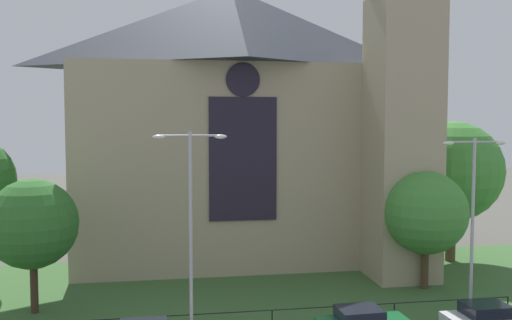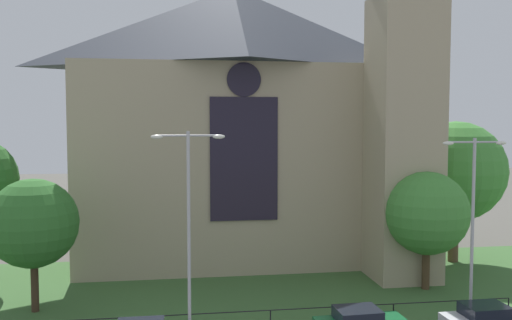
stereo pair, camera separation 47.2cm
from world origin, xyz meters
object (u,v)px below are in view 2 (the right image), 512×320
tree_right_far (455,172)px  streetlamp_near (189,211)px  parked_car_white (488,320)px  church_building (245,120)px  tree_right_near (427,213)px  streetlamp_far (473,208)px  tree_left_near (33,223)px

tree_right_far → streetlamp_near: 22.53m
tree_right_far → parked_car_white: tree_right_far is taller
church_building → tree_right_near: size_ratio=3.64×
church_building → tree_right_far: bearing=-14.6°
streetlamp_far → church_building: bearing=121.5°
church_building → streetlamp_far: size_ratio=2.80×
tree_right_near → streetlamp_far: (-0.29, -5.61, 1.19)m
church_building → streetlamp_far: 18.61m
parked_car_white → tree_left_near: bearing=161.6°
tree_left_near → parked_car_white: 23.29m
tree_left_near → tree_right_near: bearing=1.8°
tree_left_near → streetlamp_near: bearing=-31.5°
tree_right_far → parked_car_white: size_ratio=2.39×
tree_right_near → streetlamp_far: streetlamp_far is taller
tree_left_near → tree_right_near: 22.40m
church_building → streetlamp_far: church_building is taller
tree_right_far → tree_right_near: size_ratio=1.42×
tree_left_near → streetlamp_far: 22.66m
church_building → parked_car_white: size_ratio=6.13×
church_building → streetlamp_near: (-4.62, -15.41, -4.26)m
streetlamp_near → parked_car_white: (13.91, -1.80, -5.27)m
streetlamp_near → parked_car_white: 14.98m
tree_right_near → parked_car_white: tree_right_near is taller
church_building → tree_left_near: bearing=-140.3°
tree_left_near → streetlamp_far: (22.09, -4.92, 1.07)m
streetlamp_far → parked_car_white: bearing=-94.8°
church_building → tree_right_near: bearing=-45.2°
streetlamp_far → tree_right_near: bearing=87.0°
church_building → tree_right_far: church_building is taller
tree_left_near → parked_car_white: bearing=-17.0°
church_building → streetlamp_near: bearing=-106.7°
streetlamp_far → parked_car_white: streetlamp_far is taller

